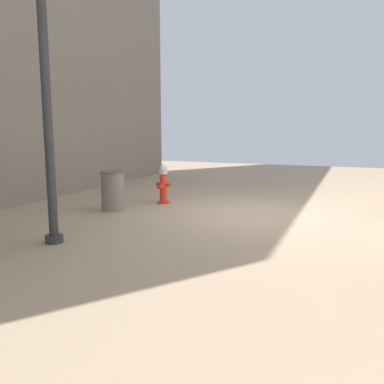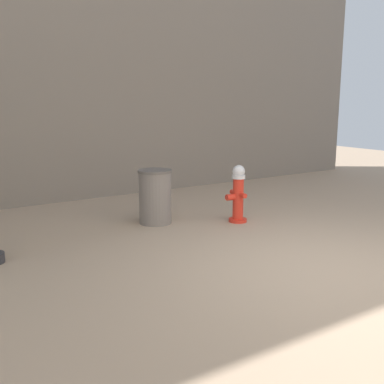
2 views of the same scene
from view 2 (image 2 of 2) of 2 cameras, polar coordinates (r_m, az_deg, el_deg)
name	(u,v)px [view 2 (image 2 of 2)]	position (r m, az deg, el deg)	size (l,w,h in m)	color
ground_plane	(327,270)	(5.55, 16.57, -9.33)	(23.40, 23.40, 0.00)	tan
fire_hydrant	(238,194)	(7.27, 5.78, -0.20)	(0.40, 0.37, 0.92)	red
trash_bin	(155,196)	(7.19, -4.64, -0.56)	(0.53, 0.53, 0.86)	slate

